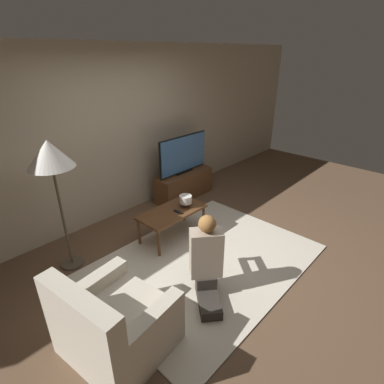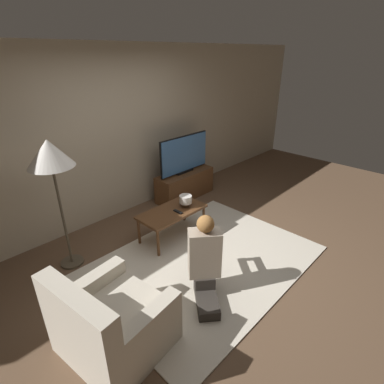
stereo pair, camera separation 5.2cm
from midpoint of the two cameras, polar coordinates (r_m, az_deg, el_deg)
name	(u,v)px [view 1 (the left image)]	position (r m, az deg, el deg)	size (l,w,h in m)	color
ground_plane	(205,261)	(3.98, 2.18, -13.07)	(10.00, 10.00, 0.00)	brown
wall_back	(110,137)	(4.76, -15.65, 10.13)	(10.00, 0.06, 2.60)	tan
rug	(205,261)	(3.98, 2.18, -12.98)	(2.77, 2.05, 0.02)	beige
tv_stand	(184,185)	(5.50, -1.83, 1.39)	(1.14, 0.40, 0.49)	brown
tv	(183,154)	(5.29, -1.95, 7.18)	(1.10, 0.08, 0.67)	black
coffee_table	(172,214)	(4.24, -4.15, -4.11)	(0.97, 0.49, 0.44)	brown
floor_lamp	(50,159)	(3.60, -25.76, 5.75)	(0.50, 0.50, 1.63)	#4C4233
armchair	(115,325)	(2.97, -15.01, -23.32)	(0.92, 0.96, 0.86)	beige
person_kneeling	(206,258)	(3.25, 2.28, -12.50)	(0.73, 0.80, 0.98)	#332D28
table_lamp	(186,200)	(4.28, -1.59, -1.53)	(0.18, 0.18, 0.17)	#4C3823
remote	(178,212)	(4.17, -3.03, -3.79)	(0.04, 0.15, 0.02)	black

